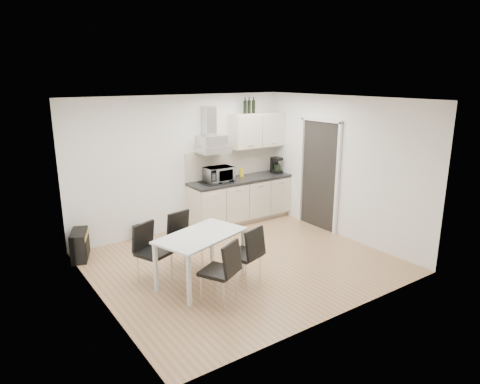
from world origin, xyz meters
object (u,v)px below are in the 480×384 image
Objects in this scene: dining_table at (201,240)px; guitar_amp at (80,245)px; chair_far_left at (154,254)px; floor_speaker at (139,233)px; chair_near_right at (244,255)px; chair_far_right at (186,241)px; chair_near_left at (219,272)px; kitchenette at (241,182)px.

guitar_amp is at bearing 104.93° from dining_table.
dining_table is at bearing 119.45° from chair_far_left.
chair_near_right is at bearing -89.25° from floor_speaker.
chair_far_left and chair_far_right have the same top height.
chair_near_right is 3.14× the size of floor_speaker.
floor_speaker is (-0.11, 2.14, -0.52)m from dining_table.
chair_near_left is 1.00× the size of chair_near_right.
chair_far_right reaches higher than dining_table.
chair_near_right reaches higher than guitar_amp.
chair_far_left is 1.42× the size of guitar_amp.
guitar_amp is (-1.72, 2.26, -0.20)m from chair_near_right.
dining_table is at bearing 125.87° from chair_near_right.
chair_near_right is at bearing -124.01° from kitchenette.
kitchenette is 8.99× the size of floor_speaker.
dining_table is at bearing -99.79° from floor_speaker.
chair_far_left is 3.14× the size of floor_speaker.
chair_near_right is 2.84m from guitar_amp.
chair_near_left reaches higher than floor_speaker.
guitar_amp is at bearing 179.88° from floor_speaker.
chair_far_left is at bearing 5.48° from chair_far_right.
chair_far_left reaches higher than floor_speaker.
dining_table is 2.34× the size of guitar_amp.
chair_near_left reaches higher than guitar_amp.
kitchenette is at bearing 22.28° from chair_near_left.
floor_speaker is at bearing -127.14° from chair_far_left.
kitchenette is 2.86× the size of chair_far_left.
kitchenette is 1.74× the size of dining_table.
chair_near_right is at bearing 102.93° from chair_far_right.
chair_far_left and chair_near_left have the same top height.
kitchenette is at bearing 38.55° from chair_near_right.
chair_far_left is 0.64m from chair_far_right.
kitchenette is 2.86× the size of chair_near_left.
chair_far_left is at bearing -43.90° from guitar_amp.
dining_table is 2.29m from guitar_amp.
chair_far_right reaches higher than guitar_amp.
kitchenette is at bearing 22.73° from guitar_amp.
chair_far_left is (-0.55, 0.42, -0.22)m from dining_table.
chair_far_right is 1.42× the size of guitar_amp.
chair_near_right is (0.59, 0.26, 0.00)m from chair_near_left.
chair_near_left is at bearing -44.66° from guitar_amp.
kitchenette reaches higher than chair_near_left.
chair_near_left is (-0.10, -0.63, -0.22)m from dining_table.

